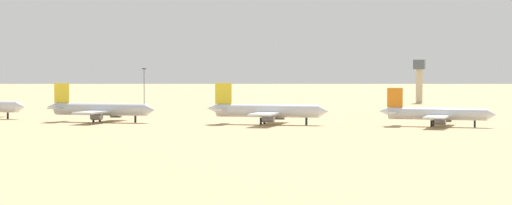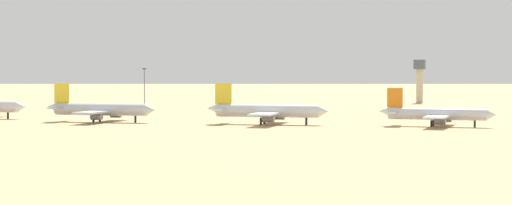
# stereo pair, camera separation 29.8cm
# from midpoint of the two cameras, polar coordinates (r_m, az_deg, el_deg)

# --- Properties ---
(ground) EXTENTS (4000.00, 4000.00, 0.00)m
(ground) POSITION_cam_midpoint_polar(r_m,az_deg,el_deg) (255.95, -0.27, -1.48)
(ground) COLOR tan
(ridge_far_west) EXTENTS (259.43, 201.81, 78.76)m
(ridge_far_west) POSITION_cam_midpoint_polar(r_m,az_deg,el_deg) (1532.65, -5.67, 2.93)
(ridge_far_west) COLOR slate
(ridge_far_west) RESTS_ON ground
(ridge_west) EXTENTS (319.70, 293.38, 83.44)m
(ridge_west) POSITION_cam_midpoint_polar(r_m,az_deg,el_deg) (1314.05, 8.00, 3.17)
(ridge_west) COLOR gray
(ridge_west) RESTS_ON ground
(parked_jet_yellow_3) EXTENTS (35.17, 29.52, 11.63)m
(parked_jet_yellow_3) POSITION_cam_midpoint_polar(r_m,az_deg,el_deg) (279.76, -9.67, -0.42)
(parked_jet_yellow_3) COLOR silver
(parked_jet_yellow_3) RESTS_ON ground
(parked_jet_yellow_4) EXTENTS (35.93, 30.26, 11.87)m
(parked_jet_yellow_4) POSITION_cam_midpoint_polar(r_m,az_deg,el_deg) (264.15, 0.60, -0.52)
(parked_jet_yellow_4) COLOR silver
(parked_jet_yellow_4) RESTS_ON ground
(parked_jet_orange_5) EXTENTS (32.16, 26.96, 10.64)m
(parked_jet_orange_5) POSITION_cam_midpoint_polar(r_m,az_deg,el_deg) (259.05, 11.03, -0.70)
(parked_jet_orange_5) COLOR silver
(parked_jet_orange_5) RESTS_ON ground
(control_tower) EXTENTS (5.20, 5.20, 20.38)m
(control_tower) POSITION_cam_midpoint_polar(r_m,az_deg,el_deg) (442.15, 10.04, 1.58)
(control_tower) COLOR #C6B793
(control_tower) RESTS_ON ground
(light_pole_west) EXTENTS (1.80, 0.50, 16.33)m
(light_pole_west) POSITION_cam_midpoint_polar(r_m,az_deg,el_deg) (413.39, -6.96, 1.16)
(light_pole_west) COLOR #59595E
(light_pole_west) RESTS_ON ground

